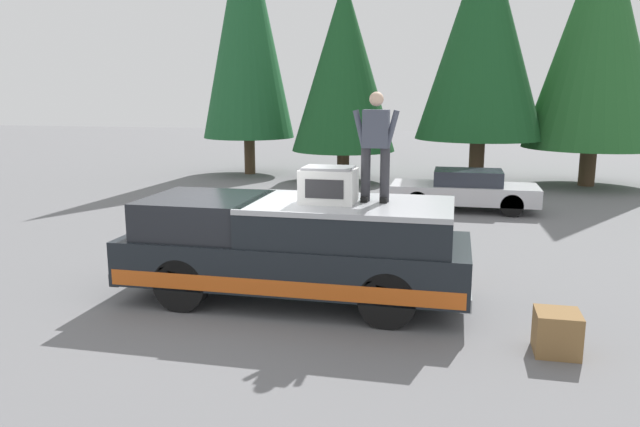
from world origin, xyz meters
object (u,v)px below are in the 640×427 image
Objects in this scene: wooden_crate at (557,333)px; pickup_truck at (295,248)px; compressor_unit at (329,185)px; person_on_truck_bed at (376,144)px; parked_car_silver at (465,190)px.

pickup_truck is at bearing 71.55° from wooden_crate.
compressor_unit is 0.96m from person_on_truck_bed.
parked_car_silver is (8.33, -1.51, -1.97)m from person_on_truck_bed.
person_on_truck_bed is (0.17, -1.25, 1.68)m from pickup_truck.
compressor_unit is 3.85m from wooden_crate.
pickup_truck is at bearing 162.03° from parked_car_silver.
pickup_truck is 9.89× the size of wooden_crate.
parked_car_silver reaches higher than wooden_crate.
parked_car_silver is 7.32× the size of wooden_crate.
compressor_unit is 8.97m from parked_car_silver.
wooden_crate is (-1.45, -2.59, -2.27)m from person_on_truck_bed.
wooden_crate is (-1.28, -3.83, -0.59)m from pickup_truck.
parked_car_silver is 9.85m from wooden_crate.
compressor_unit is 1.50× the size of wooden_crate.
person_on_truck_bed reaches higher than wooden_crate.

